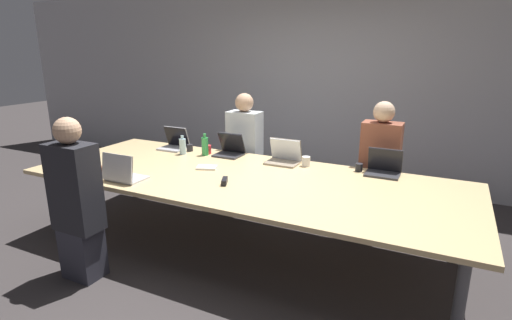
{
  "coord_description": "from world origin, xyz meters",
  "views": [
    {
      "loc": [
        1.72,
        -3.21,
        1.94
      ],
      "look_at": [
        0.09,
        0.1,
        0.89
      ],
      "focal_mm": 28.0,
      "sensor_mm": 36.0,
      "label": 1
    }
  ],
  "objects": [
    {
      "name": "laptop_far_left",
      "position": [
        -1.26,
        0.6,
        0.82
      ],
      "size": [
        0.32,
        0.27,
        0.27
      ],
      "color": "#B7B7BC",
      "rests_on": "conference_table"
    },
    {
      "name": "person_near_left",
      "position": [
        -1.0,
        -1.09,
        0.69
      ],
      "size": [
        0.4,
        0.24,
        1.41
      ],
      "rotation": [
        0.0,
        0.0,
        3.14
      ],
      "color": "#2D2D38",
      "rests_on": "ground_plane"
    },
    {
      "name": "stapler",
      "position": [
        -0.05,
        -0.26,
        0.77
      ],
      "size": [
        0.1,
        0.15,
        0.05
      ],
      "rotation": [
        0.0,
        0.0,
        0.42
      ],
      "color": "black",
      "rests_on": "conference_table"
    },
    {
      "name": "laptop_near_left",
      "position": [
        -0.94,
        -0.61,
        0.82
      ],
      "size": [
        0.35,
        0.26,
        0.27
      ],
      "rotation": [
        0.0,
        0.0,
        3.14
      ],
      "color": "silver",
      "rests_on": "conference_table"
    },
    {
      "name": "cup_far_left",
      "position": [
        -1.02,
        0.58,
        0.78
      ],
      "size": [
        0.07,
        0.07,
        0.08
      ],
      "color": "#232328",
      "rests_on": "conference_table"
    },
    {
      "name": "laptop_far_right",
      "position": [
        1.2,
        0.67,
        0.81
      ],
      "size": [
        0.32,
        0.25,
        0.25
      ],
      "color": "#333338",
      "rests_on": "conference_table"
    },
    {
      "name": "ground_plane",
      "position": [
        0.0,
        0.0,
        0.0
      ],
      "size": [
        24.0,
        24.0,
        0.0
      ],
      "primitive_type": "plane",
      "color": "#383333"
    },
    {
      "name": "cup_far_midleft",
      "position": [
        -0.77,
        0.57,
        0.79
      ],
      "size": [
        0.08,
        0.08,
        0.1
      ],
      "color": "red",
      "rests_on": "conference_table"
    },
    {
      "name": "curtain_wall",
      "position": [
        0.0,
        2.45,
        1.4
      ],
      "size": [
        12.0,
        0.06,
        2.8
      ],
      "color": "#ADADB2",
      "rests_on": "ground_plane"
    },
    {
      "name": "cup_far_right",
      "position": [
        0.96,
        0.66,
        0.78
      ],
      "size": [
        0.07,
        0.07,
        0.08
      ],
      "color": "#232328",
      "rests_on": "conference_table"
    },
    {
      "name": "cup_far_center",
      "position": [
        0.42,
        0.6,
        0.79
      ],
      "size": [
        0.09,
        0.09,
        0.1
      ],
      "color": "white",
      "rests_on": "conference_table"
    },
    {
      "name": "laptop_far_midleft",
      "position": [
        -0.5,
        0.63,
        0.82
      ],
      "size": [
        0.31,
        0.27,
        0.26
      ],
      "color": "#333338",
      "rests_on": "conference_table"
    },
    {
      "name": "person_far_midleft",
      "position": [
        -0.51,
        1.0,
        0.69
      ],
      "size": [
        0.4,
        0.24,
        1.41
      ],
      "color": "#2D2D38",
      "rests_on": "ground_plane"
    },
    {
      "name": "bottle_far_midleft",
      "position": [
        -0.76,
        0.5,
        0.85
      ],
      "size": [
        0.08,
        0.08,
        0.25
      ],
      "color": "green",
      "rests_on": "conference_table"
    },
    {
      "name": "cup_near_left",
      "position": [
        -1.19,
        -0.59,
        0.79
      ],
      "size": [
        0.09,
        0.09,
        0.1
      ],
      "color": "brown",
      "rests_on": "conference_table"
    },
    {
      "name": "laptop_far_center",
      "position": [
        0.17,
        0.61,
        0.82
      ],
      "size": [
        0.35,
        0.26,
        0.26
      ],
      "color": "gray",
      "rests_on": "conference_table"
    },
    {
      "name": "bottle_far_left",
      "position": [
        -1.02,
        0.43,
        0.84
      ],
      "size": [
        0.08,
        0.08,
        0.22
      ],
      "color": "#ADD1E0",
      "rests_on": "conference_table"
    },
    {
      "name": "notebook",
      "position": [
        -0.46,
        0.07,
        0.75
      ],
      "size": [
        0.24,
        0.2,
        0.02
      ],
      "rotation": [
        0.0,
        0.0,
        0.35
      ],
      "color": "silver",
      "rests_on": "conference_table"
    },
    {
      "name": "person_far_right",
      "position": [
        1.11,
        1.0,
        0.69
      ],
      "size": [
        0.4,
        0.24,
        1.41
      ],
      "color": "#2D2D38",
      "rests_on": "ground_plane"
    },
    {
      "name": "conference_table",
      "position": [
        0.0,
        0.0,
        0.7
      ],
      "size": [
        4.2,
        1.59,
        0.74
      ],
      "color": "#D6B77F",
      "rests_on": "ground_plane"
    }
  ]
}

